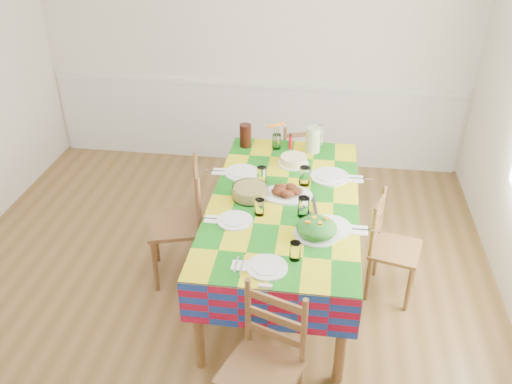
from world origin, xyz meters
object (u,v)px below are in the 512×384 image
tea_pitcher (245,135)px  dining_table (284,209)px  green_pitcher (313,140)px  chair_left (181,223)px  chair_near (264,366)px  meat_platter (287,192)px  chair_right (390,248)px  chair_far (297,162)px

tea_pitcher → dining_table: bearing=-63.4°
green_pitcher → chair_left: size_ratio=0.22×
green_pitcher → chair_left: (-0.97, -0.81, -0.41)m
tea_pitcher → chair_near: bearing=-78.4°
dining_table → meat_platter: size_ratio=5.21×
meat_platter → chair_left: 0.88m
green_pitcher → chair_right: green_pitcher is taller
dining_table → chair_far: (0.01, 1.28, -0.27)m
tea_pitcher → chair_far: 0.77m
chair_near → tea_pitcher: bearing=121.4°
green_pitcher → chair_left: 1.33m
chair_left → tea_pitcher: bearing=138.8°
green_pitcher → chair_near: bearing=-94.1°
green_pitcher → chair_right: (0.65, -0.81, -0.48)m
green_pitcher → chair_near: (-0.15, -2.10, -0.44)m
chair_left → meat_platter: bearing=76.7°
dining_table → chair_near: 1.30m
dining_table → chair_near: bearing=-89.4°
chair_far → chair_left: bearing=36.5°
chair_near → meat_platter: bearing=110.0°
dining_table → green_pitcher: 0.86m
green_pitcher → chair_far: bearing=108.4°
chair_near → chair_left: chair_left is taller
dining_table → green_pitcher: size_ratio=9.21×
dining_table → green_pitcher: bearing=78.6°
meat_platter → chair_left: bearing=-177.1°
chair_left → chair_far: bearing=130.9°
meat_platter → green_pitcher: 0.79m
green_pitcher → chair_near: green_pitcher is taller
chair_left → green_pitcher: bearing=113.6°
meat_platter → chair_near: 1.38m
dining_table → chair_far: chair_far is taller
tea_pitcher → chair_near: tea_pitcher is taller
green_pitcher → chair_far: size_ratio=0.25×
chair_far → chair_right: 1.50m
green_pitcher → chair_right: 1.14m
dining_table → chair_near: size_ratio=2.18×
chair_near → chair_left: (-0.82, 1.29, 0.03)m
chair_far → chair_left: chair_left is taller
chair_near → chair_far: (-0.00, 2.55, -0.03)m
chair_near → dining_table: bearing=110.4°
tea_pitcher → chair_left: (-0.39, -0.83, -0.40)m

